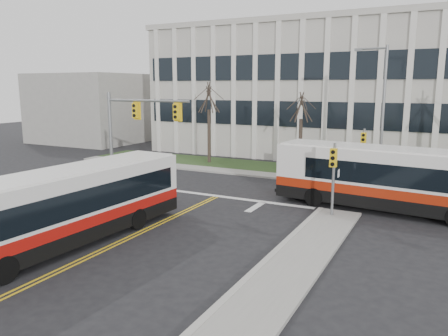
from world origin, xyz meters
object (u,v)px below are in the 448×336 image
bus_main (68,208)px  directory_sign (303,158)px  newspaper_box_red (20,209)px  streetlight (381,107)px  bus_cross (395,181)px

bus_main → directory_sign: bearing=81.0°
directory_sign → newspaper_box_red: directory_sign is taller
directory_sign → bus_main: bus_main is taller
streetlight → bus_main: streetlight is taller
streetlight → directory_sign: streetlight is taller
streetlight → directory_sign: 6.96m
bus_cross → newspaper_box_red: bus_cross is taller
bus_cross → directory_sign: bearing=-131.5°
streetlight → newspaper_box_red: size_ratio=9.68×
directory_sign → bus_cross: bearing=-47.4°
directory_sign → newspaper_box_red: 20.07m
bus_main → newspaper_box_red: size_ratio=12.33×
bus_main → streetlight: bearing=64.9°
bus_main → newspaper_box_red: bearing=166.1°
streetlight → directory_sign: bearing=166.8°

